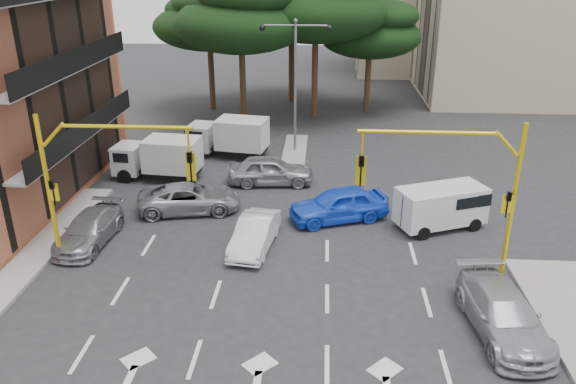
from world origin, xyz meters
name	(u,v)px	position (x,y,z in m)	size (l,w,h in m)	color
ground	(271,296)	(0.00, 0.00, 0.00)	(120.00, 120.00, 0.00)	#28282B
median_strip	(295,150)	(0.00, 16.00, 0.07)	(1.40, 6.00, 0.15)	gray
pine_left_near	(241,14)	(-3.94, 21.96, 7.60)	(9.15, 9.15, 10.23)	#382616
pine_center	(317,1)	(1.06, 23.96, 8.30)	(9.98, 9.98, 11.16)	#382616
pine_left_far	(209,18)	(-6.94, 25.96, 6.91)	(8.32, 8.32, 9.30)	#382616
pine_right	(371,29)	(5.06, 25.96, 6.22)	(7.49, 7.49, 8.37)	#382616
pine_back	(292,5)	(-0.94, 28.96, 7.60)	(9.15, 9.15, 10.23)	#382616
signal_mast_right	(465,180)	(6.80, 1.99, 3.88)	(5.79, 0.37, 6.00)	yellow
signal_mast_left	(92,171)	(-6.80, 1.99, 3.88)	(5.79, 0.37, 6.00)	yellow
street_lamp_center	(295,63)	(0.00, 16.00, 5.43)	(4.16, 0.36, 7.77)	slate
car_white_hatch	(255,234)	(-1.00, 3.58, 0.65)	(1.37, 3.93, 1.30)	white
car_blue_compact	(339,204)	(2.50, 6.48, 0.77)	(1.82, 4.53, 1.54)	blue
car_silver_wagon	(89,229)	(-8.00, 3.57, 0.62)	(1.74, 4.28, 1.24)	gray
car_silver_cross_a	(190,198)	(-4.50, 7.00, 0.66)	(2.20, 4.77, 1.33)	#96979D
car_silver_cross_b	(270,170)	(-1.02, 10.66, 0.76)	(1.80, 4.48, 1.53)	#999DA1
car_silver_parked	(503,314)	(7.60, -1.53, 0.70)	(1.95, 4.80, 1.39)	#A0A3A8
van_white	(441,207)	(6.98, 6.00, 0.97)	(1.75, 3.86, 1.93)	silver
box_truck_a	(158,159)	(-7.11, 10.97, 1.15)	(1.97, 4.69, 2.31)	silver
box_truck_b	(228,137)	(-3.93, 14.90, 1.18)	(2.01, 4.79, 2.36)	silver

